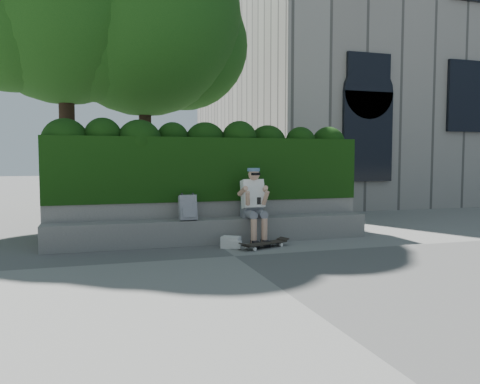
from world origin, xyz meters
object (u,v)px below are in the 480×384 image
object	(u,v)px
skateboard	(265,244)
backpack_ground	(231,242)
person	(254,202)
backpack_plaid	(188,208)

from	to	relation	value
skateboard	backpack_ground	bearing A→B (deg)	140.91
person	backpack_plaid	bearing A→B (deg)	176.16
backpack_plaid	backpack_ground	world-z (taller)	backpack_plaid
skateboard	person	bearing A→B (deg)	69.42
person	skateboard	bearing A→B (deg)	-88.72
backpack_ground	person	bearing A→B (deg)	68.99
person	backpack_ground	world-z (taller)	person
person	skateboard	world-z (taller)	person
backpack_plaid	backpack_ground	distance (m)	1.00
skateboard	backpack_plaid	size ratio (longest dim) A/B	2.00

